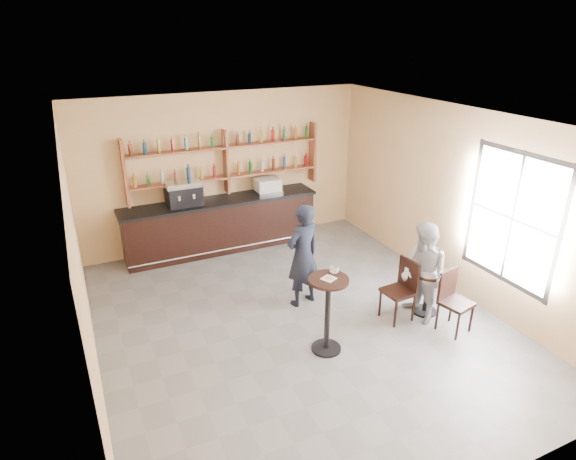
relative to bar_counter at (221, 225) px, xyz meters
name	(u,v)px	position (x,y,z in m)	size (l,w,h in m)	color
floor	(298,321)	(0.24, -3.15, -0.55)	(7.00, 7.00, 0.00)	slate
ceiling	(300,120)	(0.24, -3.15, 2.65)	(7.00, 7.00, 0.00)	white
wall_back	(225,170)	(0.24, 0.35, 1.05)	(7.00, 7.00, 0.00)	#F2C489
wall_front	(476,372)	(0.24, -6.65, 1.05)	(7.00, 7.00, 0.00)	#F2C489
wall_left	(81,270)	(-2.76, -3.15, 1.05)	(7.00, 7.00, 0.00)	#F2C489
wall_right	(455,201)	(3.24, -3.15, 1.05)	(7.00, 7.00, 0.00)	#F2C489
window_pane	(513,219)	(3.24, -4.35, 1.15)	(2.00, 2.00, 0.00)	white
window_frame	(512,219)	(3.23, -4.35, 1.15)	(0.04, 1.70, 2.10)	black
shelf_unit	(226,162)	(0.24, 0.22, 1.26)	(4.00, 0.26, 1.40)	brown
liquor_bottles	(226,154)	(0.24, 0.22, 1.43)	(3.68, 0.10, 1.00)	#8C5919
bar_counter	(221,225)	(0.00, 0.00, 0.00)	(4.06, 0.79, 1.10)	black
espresso_machine	(184,193)	(-0.73, 0.00, 0.79)	(0.68, 0.44, 0.48)	black
pastry_case	(267,186)	(1.06, 0.00, 0.71)	(0.52, 0.42, 0.31)	silver
pedestal_table	(327,315)	(0.30, -3.97, 0.04)	(0.57, 0.57, 1.17)	black
napkin	(329,278)	(0.30, -3.97, 0.62)	(0.18, 0.18, 0.00)	white
donut	(330,277)	(0.31, -3.98, 0.65)	(0.11, 0.11, 0.04)	#E18652
cup_pedestal	(334,270)	(0.44, -3.87, 0.68)	(0.13, 0.13, 0.11)	white
man_main	(303,256)	(0.56, -2.66, 0.34)	(0.65, 0.43, 1.78)	black
cafe_table	(427,292)	(2.27, -3.79, -0.17)	(0.60, 0.60, 0.77)	black
cup_cafe	(432,267)	(2.32, -3.79, 0.26)	(0.10, 0.10, 0.10)	white
chair_west	(398,291)	(1.72, -3.74, -0.05)	(0.44, 0.44, 1.01)	black
chair_south	(456,303)	(2.32, -4.39, -0.06)	(0.43, 0.43, 0.98)	black
patron_second	(423,273)	(2.06, -3.88, 0.26)	(0.79, 0.62, 1.63)	#A4A4A9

